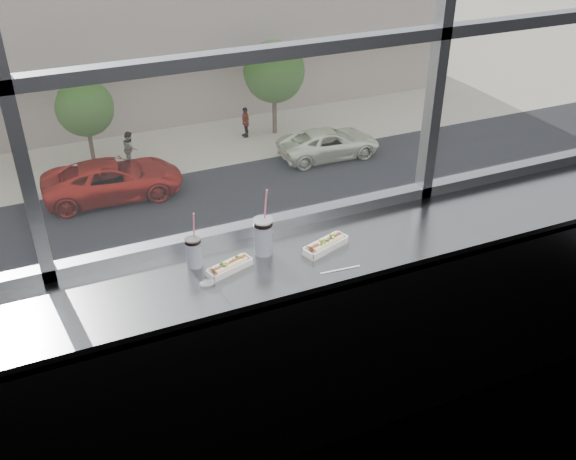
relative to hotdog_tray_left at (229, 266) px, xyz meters
name	(u,v)px	position (x,y,z in m)	size (l,w,h in m)	color
wall_back_lower	(258,317)	(0.23, 0.27, -0.57)	(6.00, 6.00, 0.00)	black
counter	(277,265)	(0.23, -0.01, -0.05)	(6.00, 0.55, 0.06)	gray
counter_fascia	(298,380)	(0.23, -0.26, -0.57)	(6.00, 0.04, 1.04)	gray
hotdog_tray_left	(229,266)	(0.00, 0.00, 0.00)	(0.24, 0.14, 0.06)	white
hotdog_tray_right	(326,244)	(0.49, -0.01, 0.00)	(0.26, 0.16, 0.06)	white
soda_cup_left	(194,250)	(-0.14, 0.10, 0.06)	(0.08, 0.08, 0.29)	white
soda_cup_right	(263,235)	(0.20, 0.07, 0.08)	(0.10, 0.10, 0.35)	white
loose_straw	(340,270)	(0.47, -0.21, -0.02)	(0.01, 0.01, 0.20)	white
wrapper	(207,283)	(-0.13, -0.07, -0.01)	(0.09, 0.06, 0.02)	silver
plaza_ground	(30,79)	(0.23, 43.77, -12.12)	(120.00, 120.00, 0.00)	#B4AD91
street_asphalt	(80,251)	(0.23, 20.27, -12.09)	(80.00, 10.00, 0.06)	black
far_sidewalk	(57,170)	(0.23, 28.27, -12.10)	(80.00, 6.00, 0.04)	#B4AD91
far_building	(24,39)	(0.23, 38.27, -8.12)	(50.00, 14.00, 8.00)	gray
car_far_b	(112,173)	(2.37, 24.27, -10.92)	(6.83, 2.84, 2.28)	#B61810
car_far_c	(329,139)	(13.16, 24.27, -11.10)	(5.76, 2.40, 1.92)	white
car_near_e	(455,202)	(14.97, 16.27, -11.09)	(5.82, 2.43, 1.94)	navy
car_near_d	(243,247)	(5.61, 16.27, -10.93)	(6.82, 2.84, 2.27)	#AEAEAE
pedestrian_b	(19,152)	(-1.28, 28.73, -11.05)	(0.92, 0.69, 2.07)	#66605B
pedestrian_d	(245,119)	(10.20, 28.43, -11.09)	(0.88, 0.66, 1.99)	#66605B
pedestrian_c	(130,145)	(3.76, 27.32, -11.03)	(0.93, 0.70, 2.10)	#66605B
tree_center	(85,108)	(2.05, 28.27, -9.19)	(2.77, 2.77, 4.33)	#47382B
tree_right	(274,72)	(11.84, 28.27, -8.67)	(3.26, 3.26, 5.09)	#47382B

